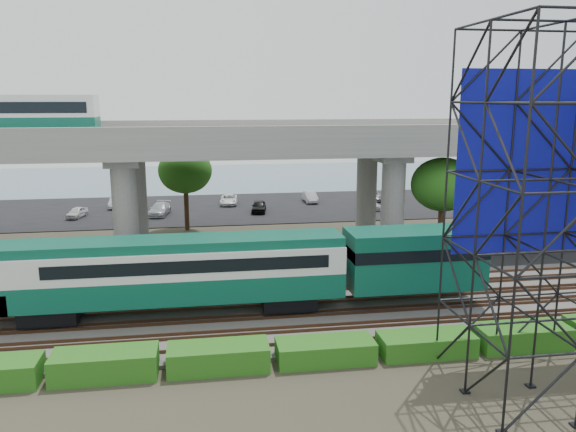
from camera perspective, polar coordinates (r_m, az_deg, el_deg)
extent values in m
plane|color=#474233|center=(31.08, 0.21, -11.16)|extent=(140.00, 140.00, 0.00)
cube|color=slate|center=(32.87, -0.34, -9.65)|extent=(90.00, 12.00, 0.20)
cube|color=black|center=(40.85, -2.11, -5.38)|extent=(90.00, 5.00, 0.08)
cube|color=black|center=(63.57, -4.59, 0.87)|extent=(90.00, 18.00, 0.08)
cube|color=slate|center=(85.23, -5.70, 3.65)|extent=(140.00, 40.00, 0.03)
cube|color=#472D1E|center=(28.52, 1.09, -12.75)|extent=(90.00, 0.08, 0.16)
cube|color=#472D1E|center=(29.81, 0.60, -11.61)|extent=(90.00, 0.08, 0.16)
cube|color=#472D1E|center=(30.32, 0.43, -11.20)|extent=(90.00, 0.08, 0.16)
cube|color=#472D1E|center=(31.63, 0.00, -10.18)|extent=(90.00, 0.08, 0.16)
cube|color=#472D1E|center=(32.15, -0.15, -9.81)|extent=(90.00, 0.08, 0.16)
cube|color=#472D1E|center=(33.47, -0.53, -8.91)|extent=(90.00, 0.08, 0.16)
cube|color=#472D1E|center=(33.99, -0.67, -8.58)|extent=(90.00, 0.08, 0.16)
cube|color=#472D1E|center=(35.33, -1.00, -7.77)|extent=(90.00, 0.08, 0.16)
cube|color=#472D1E|center=(35.85, -1.12, -7.47)|extent=(90.00, 0.08, 0.16)
cube|color=#472D1E|center=(37.20, -1.42, -6.74)|extent=(90.00, 0.08, 0.16)
cube|color=black|center=(33.36, -22.92, -9.00)|extent=(3.00, 2.20, 0.90)
cube|color=black|center=(32.65, 0.03, -8.47)|extent=(3.00, 2.20, 0.90)
cube|color=#0B4F3C|center=(31.97, -11.65, -6.98)|extent=(19.00, 3.00, 1.40)
cube|color=silver|center=(31.54, -11.76, -4.49)|extent=(19.00, 3.00, 1.50)
cube|color=#0B4F3C|center=(31.28, -11.83, -2.73)|extent=(19.00, 2.60, 0.50)
cube|color=black|center=(31.49, -9.94, -4.35)|extent=(15.00, 3.06, 0.70)
cube|color=#0B4F3C|center=(33.89, 12.70, -4.17)|extent=(8.00, 3.00, 3.40)
cube|color=#9E9B93|center=(44.61, -3.03, 7.30)|extent=(80.00, 12.00, 1.20)
cube|color=#9E9B93|center=(38.83, -2.17, 8.32)|extent=(80.00, 0.50, 1.10)
cube|color=#9E9B93|center=(50.25, -3.72, 9.12)|extent=(80.00, 0.50, 1.10)
cylinder|color=#9E9B93|center=(41.92, -16.18, 0.18)|extent=(1.80, 1.80, 8.00)
cylinder|color=#9E9B93|center=(48.75, -15.17, 1.84)|extent=(1.80, 1.80, 8.00)
cube|color=#9E9B93|center=(44.81, -15.91, 5.72)|extent=(2.40, 9.00, 0.60)
cylinder|color=#9E9B93|center=(44.01, 10.58, 1.00)|extent=(1.80, 1.80, 8.00)
cylinder|color=#9E9B93|center=(50.56, 7.98, 2.49)|extent=(1.80, 1.80, 8.00)
cube|color=#9E9B93|center=(46.77, 9.34, 6.26)|extent=(2.40, 9.00, 0.60)
cylinder|color=#9E9B93|center=(58.32, 25.19, 2.72)|extent=(1.80, 1.80, 8.00)
cube|color=black|center=(46.36, -26.06, 7.47)|extent=(12.00, 2.50, 0.70)
cube|color=#0B4F3C|center=(46.32, -26.15, 8.45)|extent=(12.00, 2.50, 0.90)
cube|color=silver|center=(46.29, -26.28, 9.81)|extent=(12.00, 2.50, 1.30)
cube|color=black|center=(46.29, -26.28, 9.87)|extent=(11.00, 2.56, 0.80)
cube|color=silver|center=(46.28, -26.37, 10.79)|extent=(12.00, 2.40, 0.30)
cube|color=#0E119A|center=(27.96, 24.29, 4.95)|extent=(8.10, 0.08, 8.25)
cube|color=black|center=(28.08, 26.09, -15.00)|extent=(9.36, 6.36, 0.08)
cube|color=#1F5B14|center=(26.98, -18.09, -14.14)|extent=(4.60, 1.80, 1.20)
cube|color=#1F5B14|center=(26.61, -7.08, -14.04)|extent=(4.60, 1.80, 1.15)
cube|color=#1F5B14|center=(27.19, 3.81, -13.52)|extent=(4.60, 1.80, 1.03)
cube|color=#1F5B14|center=(28.63, 13.87, -12.52)|extent=(4.60, 1.80, 1.01)
cube|color=#1F5B14|center=(30.79, 22.67, -11.23)|extent=(4.60, 1.80, 1.12)
cylinder|color=#382314|center=(45.80, 15.24, -0.84)|extent=(0.44, 0.44, 4.80)
ellipsoid|color=#1F5B14|center=(45.22, 15.46, 3.12)|extent=(4.94, 4.94, 4.18)
cylinder|color=#382314|center=(53.17, -10.28, 1.12)|extent=(0.44, 0.44, 4.80)
ellipsoid|color=#1F5B14|center=(52.68, -10.41, 4.54)|extent=(4.94, 4.94, 4.18)
imported|color=black|center=(41.56, -20.09, -4.75)|extent=(5.51, 3.65, 1.41)
imported|color=silver|center=(61.72, -20.66, 0.35)|extent=(2.03, 3.39, 1.08)
imported|color=#B8B9C0|center=(65.96, -17.02, 1.37)|extent=(1.35, 3.82, 1.26)
imported|color=#A2A6A9|center=(60.51, -12.91, 0.69)|extent=(2.43, 4.60, 1.27)
imported|color=white|center=(65.34, -6.03, 1.68)|extent=(2.22, 4.21, 1.13)
imported|color=black|center=(60.64, -2.98, 1.00)|extent=(2.06, 3.90, 1.26)
imported|color=#A7A9AE|center=(66.47, 2.27, 1.96)|extent=(1.32, 3.78, 1.24)
imported|color=#BCBCBC|center=(63.07, 8.23, 1.25)|extent=(2.05, 4.05, 1.13)
imported|color=#94969B|center=(68.34, 8.58, 2.06)|extent=(2.45, 4.29, 1.13)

